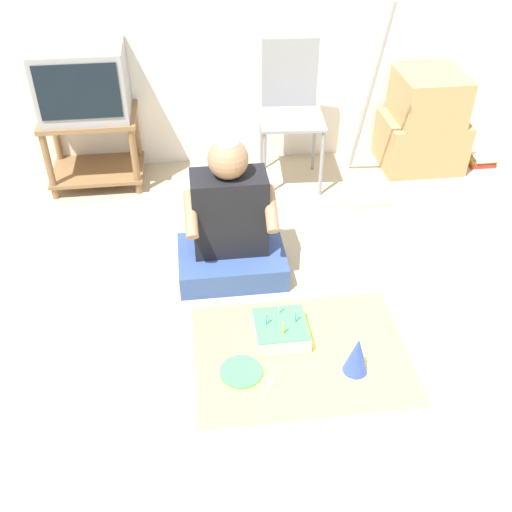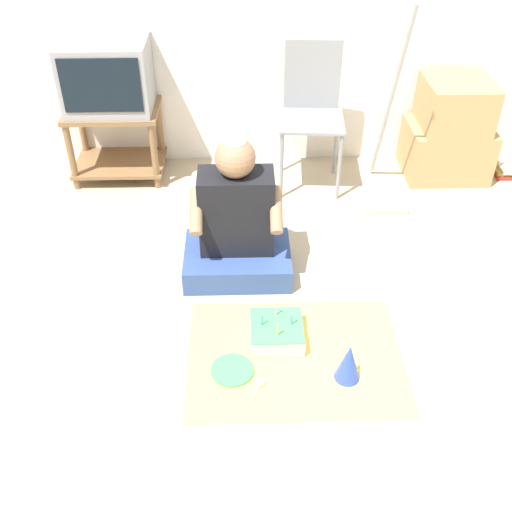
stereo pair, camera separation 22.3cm
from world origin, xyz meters
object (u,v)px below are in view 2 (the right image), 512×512
tv (107,76)px  dust_mop (388,147)px  party_hat_blue (349,362)px  cardboard_box_stack (450,132)px  birthday_cake (276,332)px  folding_chair (312,105)px  person_seated (237,226)px  paper_plate (232,370)px  book_pile (509,172)px

tv → dust_mop: (1.74, -0.38, -0.33)m
tv → party_hat_blue: bearing=-55.4°
cardboard_box_stack → birthday_cake: cardboard_box_stack is taller
folding_chair → person_seated: bearing=-116.3°
paper_plate → party_hat_blue: bearing=-5.5°
tv → cardboard_box_stack: tv is taller
paper_plate → folding_chair: bearing=73.7°
tv → person_seated: (0.81, -1.07, -0.42)m
book_pile → person_seated: size_ratio=0.23×
folding_chair → birthday_cake: folding_chair is taller
party_hat_blue → dust_mop: bearing=73.5°
book_pile → party_hat_blue: bearing=-127.9°
cardboard_box_stack → paper_plate: cardboard_box_stack is taller
cardboard_box_stack → dust_mop: bearing=-145.2°
folding_chair → cardboard_box_stack: bearing=3.2°
person_seated → tv: bearing=126.9°
birthday_cake → paper_plate: (-0.21, -0.20, -0.04)m
book_pile → person_seated: person_seated is taller
dust_mop → book_pile: 1.04m
folding_chair → paper_plate: (-0.51, -1.74, -0.52)m
folding_chair → dust_mop: dust_mop is taller
party_hat_blue → paper_plate: bearing=174.5°
tv → dust_mop: bearing=-12.3°
tv → paper_plate: tv is taller
folding_chair → cardboard_box_stack: size_ratio=1.38×
person_seated → paper_plate: bearing=-92.0°
cardboard_box_stack → person_seated: (-1.43, -1.03, -0.02)m
cardboard_box_stack → book_pile: 0.53m
book_pile → folding_chair: bearing=179.5°
book_pile → paper_plate: book_pile is taller
book_pile → paper_plate: (-1.91, -1.73, -0.02)m
dust_mop → person_seated: bearing=-143.6°
paper_plate → person_seated: bearing=88.0°
person_seated → party_hat_blue: size_ratio=4.36×
dust_mop → paper_plate: (-0.96, -1.45, -0.37)m
party_hat_blue → folding_chair: bearing=90.3°
birthday_cake → party_hat_blue: party_hat_blue is taller
book_pile → party_hat_blue: size_ratio=0.99×
dust_mop → book_pile: (0.95, 0.28, -0.35)m
tv → birthday_cake: size_ratio=2.12×
cardboard_box_stack → paper_plate: 2.33m
cardboard_box_stack → dust_mop: (-0.49, -0.34, 0.07)m
cardboard_box_stack → book_pile: bearing=-8.2°
dust_mop → folding_chair: bearing=147.4°
tv → person_seated: bearing=-53.1°
folding_chair → cardboard_box_stack: (0.95, 0.05, -0.22)m
dust_mop → book_pile: size_ratio=6.52×
folding_chair → birthday_cake: 1.64m
party_hat_blue → tv: bearing=124.6°
cardboard_box_stack → paper_plate: (-1.46, -1.80, -0.30)m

